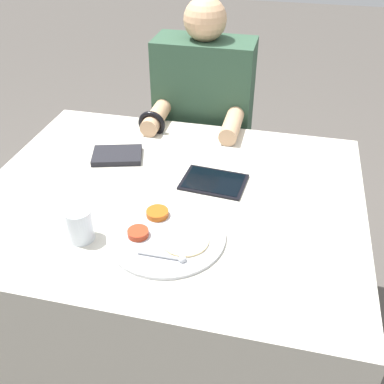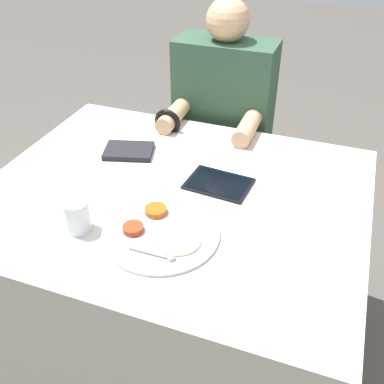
{
  "view_description": "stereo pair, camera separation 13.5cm",
  "coord_description": "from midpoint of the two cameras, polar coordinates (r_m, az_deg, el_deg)",
  "views": [
    {
      "loc": [
        0.34,
        -1.13,
        1.56
      ],
      "look_at": [
        0.09,
        -0.06,
        0.78
      ],
      "focal_mm": 42.0,
      "sensor_mm": 36.0,
      "label": 1
    },
    {
      "loc": [
        0.47,
        -1.09,
        1.56
      ],
      "look_at": [
        0.09,
        -0.06,
        0.78
      ],
      "focal_mm": 42.0,
      "sensor_mm": 36.0,
      "label": 2
    }
  ],
  "objects": [
    {
      "name": "thali_tray",
      "position": [
        1.28,
        -6.33,
        -5.55
      ],
      "size": [
        0.34,
        0.34,
        0.03
      ],
      "color": "#B7BABF",
      "rests_on": "dining_table"
    },
    {
      "name": "ground_plane",
      "position": [
        1.96,
        -4.31,
        -17.49
      ],
      "size": [
        12.0,
        12.0,
        0.0
      ],
      "primitive_type": "plane",
      "color": "#4C4742"
    },
    {
      "name": "person_diner",
      "position": [
        2.07,
        -0.49,
        6.26
      ],
      "size": [
        0.42,
        0.42,
        1.18
      ],
      "color": "black",
      "rests_on": "ground_plane"
    },
    {
      "name": "red_notebook",
      "position": [
        1.66,
        -11.8,
        4.47
      ],
      "size": [
        0.2,
        0.17,
        0.02
      ],
      "color": "silver",
      "rests_on": "dining_table"
    },
    {
      "name": "drinking_glass",
      "position": [
        1.3,
        -17.02,
        -4.1
      ],
      "size": [
        0.08,
        0.08,
        0.1
      ],
      "color": "silver",
      "rests_on": "dining_table"
    },
    {
      "name": "tablet_device",
      "position": [
        1.49,
        0.2,
        1.21
      ],
      "size": [
        0.22,
        0.17,
        0.01
      ],
      "color": "black",
      "rests_on": "dining_table"
    },
    {
      "name": "dining_table",
      "position": [
        1.69,
        -4.85,
        -10.15
      ],
      "size": [
        1.23,
        0.99,
        0.72
      ],
      "color": "beige",
      "rests_on": "ground_plane"
    }
  ]
}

